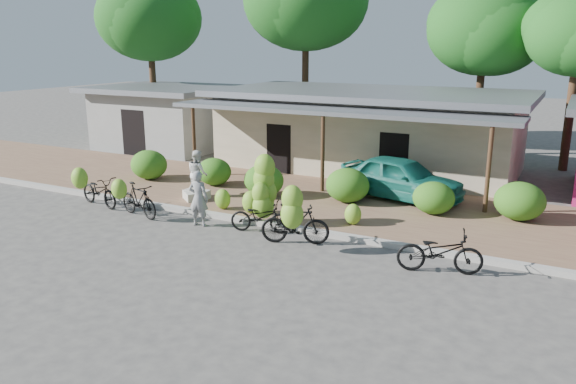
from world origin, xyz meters
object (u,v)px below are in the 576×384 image
(teal_van, at_px, (401,178))
(bike_far_right, at_px, (440,252))
(tree_center_right, at_px, (481,27))
(vendor, at_px, (199,198))
(bike_right, at_px, (294,219))
(sack_far, at_px, (191,196))
(bike_left, at_px, (136,199))
(bike_center, at_px, (262,201))
(bike_far_left, at_px, (97,189))
(bystander, at_px, (198,173))
(tree_back_left, at_px, (148,16))
(tree_near_right, at_px, (575,32))
(sack_near, at_px, (197,194))

(teal_van, bearing_deg, bike_far_right, -142.03)
(tree_center_right, distance_m, vendor, 17.08)
(teal_van, bearing_deg, vendor, 151.90)
(bike_right, bearing_deg, sack_far, 47.50)
(bike_far_right, bearing_deg, bike_left, 73.32)
(teal_van, bearing_deg, bike_center, 162.51)
(tree_center_right, height_order, sack_far, tree_center_right)
(bike_far_left, xyz_separation_m, bike_left, (1.99, -0.31, 0.02))
(teal_van, bearing_deg, bystander, 126.94)
(tree_back_left, distance_m, sack_far, 15.75)
(tree_center_right, bearing_deg, vendor, -108.13)
(bike_left, bearing_deg, tree_near_right, -25.44)
(bystander, bearing_deg, bike_far_left, 75.34)
(bike_left, bearing_deg, bike_far_right, -76.26)
(sack_far, bearing_deg, bike_right, -22.65)
(tree_center_right, distance_m, bike_center, 16.06)
(bike_right, bearing_deg, teal_van, -32.60)
(tree_back_left, relative_size, bike_far_left, 4.37)
(tree_back_left, xyz_separation_m, sack_near, (10.31, -9.89, -6.40))
(tree_center_right, distance_m, bystander, 15.61)
(vendor, height_order, bystander, bystander)
(sack_near, bearing_deg, bike_far_left, -142.64)
(bike_far_left, relative_size, sack_far, 2.70)
(tree_near_right, height_order, sack_far, tree_near_right)
(tree_back_left, bearing_deg, bystander, -43.38)
(bike_left, bearing_deg, bike_center, -64.67)
(bike_left, height_order, sack_near, bike_left)
(bystander, bearing_deg, bike_left, 112.53)
(bike_right, bearing_deg, tree_back_left, 31.38)
(bystander, bearing_deg, bike_far_right, -164.73)
(bike_left, distance_m, vendor, 2.25)
(bike_left, height_order, teal_van, teal_van)
(bike_far_left, relative_size, vendor, 1.21)
(sack_far, bearing_deg, bike_far_right, -13.39)
(tree_back_left, height_order, sack_near, tree_back_left)
(bike_center, bearing_deg, vendor, 92.76)
(tree_near_right, xyz_separation_m, sack_far, (-10.78, -11.63, -5.44))
(tree_center_right, xyz_separation_m, bike_right, (-1.78, -15.72, -5.23))
(sack_near, distance_m, sack_far, 0.26)
(vendor, distance_m, teal_van, 6.93)
(bike_center, height_order, bike_right, bike_center)
(bike_left, bearing_deg, teal_van, -36.99)
(bystander, bearing_deg, tree_near_right, -102.57)
(tree_near_right, xyz_separation_m, bike_left, (-11.30, -13.68, -5.11))
(bike_right, xyz_separation_m, teal_van, (1.24, 5.49, 0.10))
(bike_right, distance_m, teal_van, 5.63)
(tree_center_right, xyz_separation_m, bike_center, (-3.25, -14.88, -5.12))
(tree_center_right, height_order, bike_right, tree_center_right)
(bike_right, height_order, vendor, bike_right)
(bike_far_left, relative_size, bike_right, 1.06)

